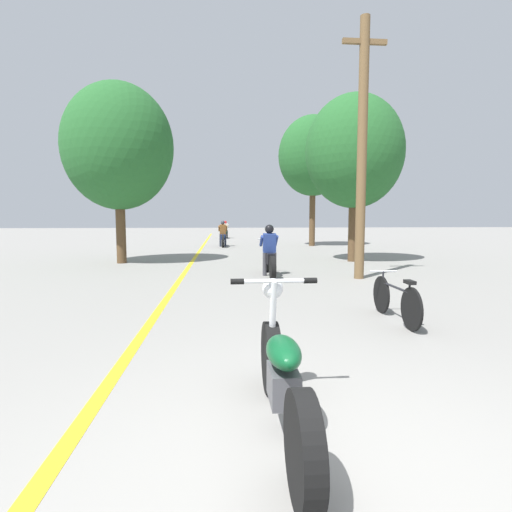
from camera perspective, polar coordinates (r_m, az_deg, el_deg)
The scene contains 11 objects.
ground_plane at distance 2.65m, azimuth 11.35°, elevation -30.28°, with size 120.00×120.00×0.00m, color gray.
lane_stripe_center at distance 14.83m, azimuth -8.94°, elevation -0.55°, with size 0.14×48.00×0.01m, color yellow.
utility_pole at distance 10.57m, azimuth 14.91°, elevation 14.77°, with size 1.10×0.24×6.39m.
roadside_tree_right_near at distance 14.72m, azimuth 13.91°, elevation 14.25°, with size 3.41×3.07×5.81m.
roadside_tree_right_far at distance 22.45m, azimuth 8.15°, elevation 13.94°, with size 3.75×3.38×7.05m.
roadside_tree_left at distance 14.52m, azimuth -19.09°, elevation 14.50°, with size 3.64×3.28×6.00m.
motorcycle_foreground at distance 3.00m, azimuth 3.81°, elevation -16.84°, with size 0.72×2.05×1.05m.
motorcycle_rider_lead at distance 10.70m, azimuth 1.92°, elevation -0.00°, with size 0.50×1.98×1.37m.
motorcycle_rider_mid at distance 21.57m, azimuth -4.76°, elevation 2.76°, with size 0.50×2.17×1.39m.
motorcycle_rider_far at distance 30.31m, azimuth -4.39°, elevation 3.49°, with size 0.50×1.97×1.31m.
bicycle_parked at distance 6.35m, azimuth 19.30°, elevation -5.87°, with size 0.44×1.65×0.71m.
Camera 1 is at (-0.63, -2.06, 1.55)m, focal length 28.00 mm.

